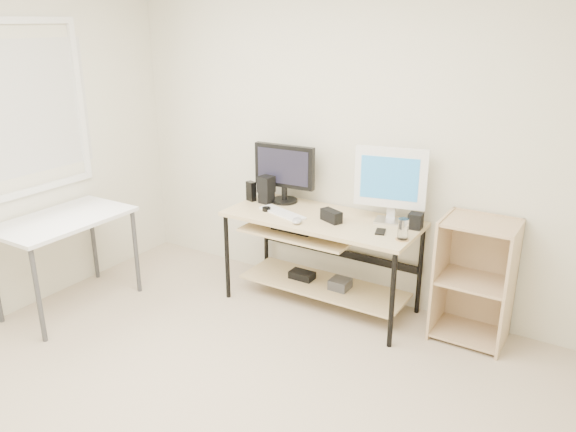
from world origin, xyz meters
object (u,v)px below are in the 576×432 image
Objects in this scene: desk at (319,242)px; white_imac at (391,180)px; side_table at (64,228)px; audio_controller at (251,191)px; black_monitor at (284,170)px; shelf_unit at (476,279)px.

white_imac reaches higher than desk.
side_table is 1.49m from audio_controller.
desk is at bearing -25.53° from black_monitor.
shelf_unit is 1.60× the size of white_imac.
shelf_unit is at bearing 7.77° from desk.
shelf_unit is 1.89m from audio_controller.
black_monitor is at bearing 158.35° from desk.
side_table is at bearing -147.35° from desk.
shelf_unit reaches higher than side_table.
black_monitor reaches higher than shelf_unit.
white_imac is at bearing 29.59° from side_table.
side_table is 1.90× the size of black_monitor.
shelf_unit is at bearing -4.11° from black_monitor.
audio_controller is at bearing 175.67° from desk.
black_monitor is (-0.42, 0.17, 0.49)m from desk.
desk is 0.74m from audio_controller.
desk is 0.66m from black_monitor.
side_table is 1.11× the size of shelf_unit.
white_imac is at bearing -4.22° from black_monitor.
desk is at bearing -172.23° from shelf_unit.
shelf_unit is 1.71× the size of black_monitor.
shelf_unit is at bearing 22.95° from audio_controller.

